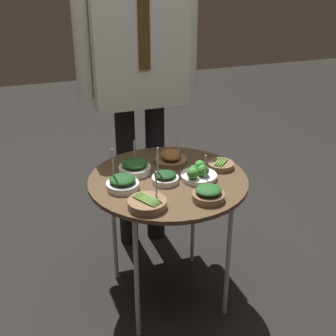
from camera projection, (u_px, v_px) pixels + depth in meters
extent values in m
plane|color=black|center=(168.00, 294.00, 2.26)|extent=(8.00, 8.00, 0.00)
cylinder|color=brown|center=(168.00, 180.00, 1.99)|extent=(0.68, 0.68, 0.02)
cylinder|color=#B7B7BC|center=(228.00, 259.00, 2.01)|extent=(0.02, 0.02, 0.61)
cylinder|color=#B7B7BC|center=(137.00, 278.00, 1.89)|extent=(0.02, 0.02, 0.61)
cylinder|color=#B7B7BC|center=(193.00, 212.00, 2.36)|extent=(0.02, 0.02, 0.61)
cylinder|color=#B7B7BC|center=(114.00, 226.00, 2.24)|extent=(0.02, 0.02, 0.61)
cylinder|color=silver|center=(165.00, 180.00, 1.95)|extent=(0.11, 0.11, 0.03)
ellipsoid|color=#143816|center=(165.00, 175.00, 1.94)|extent=(0.09, 0.09, 0.02)
cylinder|color=#ADADB2|center=(158.00, 165.00, 1.92)|extent=(0.01, 0.01, 0.15)
cylinder|color=brown|center=(171.00, 161.00, 2.12)|extent=(0.15, 0.15, 0.02)
ellipsoid|color=brown|center=(171.00, 155.00, 2.11)|extent=(0.11, 0.14, 0.04)
cylinder|color=#ADADB2|center=(178.00, 151.00, 2.07)|extent=(0.01, 0.01, 0.13)
cylinder|color=silver|center=(135.00, 169.00, 2.03)|extent=(0.14, 0.14, 0.03)
ellipsoid|color=#1E4C1E|center=(135.00, 163.00, 2.02)|extent=(0.11, 0.11, 0.03)
cylinder|color=#ADADB2|center=(134.00, 155.00, 2.04)|extent=(0.01, 0.01, 0.13)
cylinder|color=silver|center=(199.00, 177.00, 1.98)|extent=(0.15, 0.15, 0.02)
sphere|color=#387F2D|center=(202.00, 170.00, 1.96)|extent=(0.04, 0.04, 0.04)
sphere|color=#387F2D|center=(200.00, 166.00, 2.00)|extent=(0.05, 0.05, 0.05)
sphere|color=#387F2D|center=(193.00, 170.00, 1.97)|extent=(0.04, 0.04, 0.04)
sphere|color=#387F2D|center=(193.00, 173.00, 1.93)|extent=(0.05, 0.05, 0.05)
sphere|color=#387F2D|center=(203.00, 171.00, 1.95)|extent=(0.05, 0.05, 0.05)
cylinder|color=#ADADB2|center=(205.00, 169.00, 1.92)|extent=(0.01, 0.01, 0.12)
cylinder|color=silver|center=(123.00, 186.00, 1.89)|extent=(0.13, 0.13, 0.03)
ellipsoid|color=#194219|center=(122.00, 179.00, 1.88)|extent=(0.11, 0.11, 0.03)
cylinder|color=#ADADB2|center=(113.00, 169.00, 1.87)|extent=(0.01, 0.01, 0.17)
cylinder|color=brown|center=(147.00, 204.00, 1.76)|extent=(0.15, 0.15, 0.03)
ellipsoid|color=#5B8938|center=(151.00, 197.00, 1.77)|extent=(0.07, 0.12, 0.01)
ellipsoid|color=#5B8938|center=(149.00, 198.00, 1.76)|extent=(0.07, 0.12, 0.01)
ellipsoid|color=#5B8938|center=(147.00, 199.00, 1.75)|extent=(0.07, 0.12, 0.01)
ellipsoid|color=#5B8938|center=(145.00, 200.00, 1.75)|extent=(0.07, 0.12, 0.01)
ellipsoid|color=#5B8938|center=(143.00, 201.00, 1.74)|extent=(0.07, 0.12, 0.01)
cylinder|color=#ADADB2|center=(156.00, 188.00, 1.76)|extent=(0.01, 0.01, 0.14)
cylinder|color=brown|center=(208.00, 197.00, 1.81)|extent=(0.13, 0.13, 0.03)
ellipsoid|color=#1E4C1E|center=(208.00, 190.00, 1.80)|extent=(0.10, 0.10, 0.03)
cylinder|color=brown|center=(221.00, 165.00, 2.07)|extent=(0.12, 0.12, 0.03)
ellipsoid|color=#5B8938|center=(224.00, 162.00, 2.06)|extent=(0.08, 0.08, 0.01)
ellipsoid|color=#5B8938|center=(222.00, 162.00, 2.06)|extent=(0.08, 0.08, 0.01)
ellipsoid|color=#5B8938|center=(220.00, 162.00, 2.07)|extent=(0.08, 0.08, 0.01)
ellipsoid|color=#5B8938|center=(218.00, 161.00, 2.07)|extent=(0.08, 0.08, 0.01)
cylinder|color=black|center=(127.00, 177.00, 2.49)|extent=(0.10, 0.10, 0.81)
cylinder|color=black|center=(155.00, 173.00, 2.53)|extent=(0.10, 0.10, 0.81)
cube|color=white|center=(138.00, 41.00, 2.20)|extent=(0.45, 0.22, 0.60)
cube|color=#4C3819|center=(144.00, 30.00, 2.07)|extent=(0.05, 0.01, 0.36)
cylinder|color=white|center=(81.00, 40.00, 2.12)|extent=(0.07, 0.07, 0.56)
cylinder|color=white|center=(190.00, 33.00, 2.27)|extent=(0.07, 0.07, 0.56)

